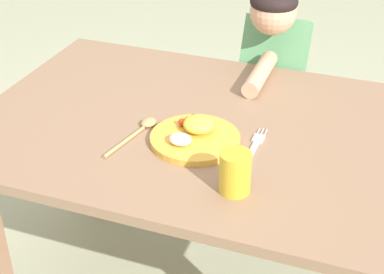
% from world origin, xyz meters
% --- Properties ---
extents(dining_table, '(1.31, 0.87, 0.71)m').
position_xyz_m(dining_table, '(0.00, 0.00, 0.57)').
color(dining_table, '#916E54').
rests_on(dining_table, ground_plane).
extents(plate, '(0.24, 0.24, 0.06)m').
position_xyz_m(plate, '(-0.01, -0.09, 0.73)').
color(plate, gold).
rests_on(plate, dining_table).
extents(fork, '(0.03, 0.22, 0.01)m').
position_xyz_m(fork, '(0.16, -0.08, 0.71)').
color(fork, silver).
rests_on(fork, dining_table).
extents(spoon, '(0.07, 0.22, 0.02)m').
position_xyz_m(spoon, '(-0.16, -0.10, 0.72)').
color(spoon, tan).
rests_on(spoon, dining_table).
extents(drinking_cup, '(0.07, 0.07, 0.10)m').
position_xyz_m(drinking_cup, '(0.16, -0.27, 0.76)').
color(drinking_cup, gold).
rests_on(drinking_cup, dining_table).
extents(person, '(0.22, 0.45, 0.97)m').
position_xyz_m(person, '(0.07, 0.53, 0.52)').
color(person, '#37566B').
rests_on(person, ground_plane).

